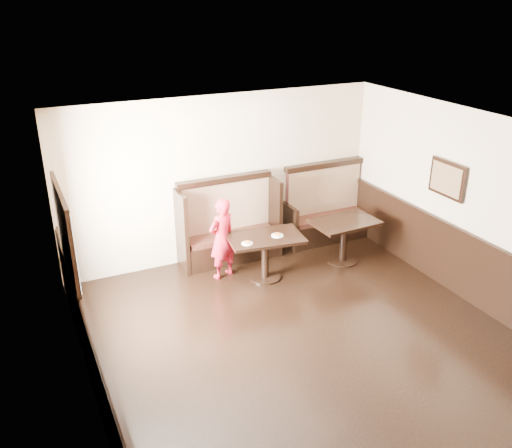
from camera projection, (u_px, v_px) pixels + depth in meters
ground at (331, 367)px, 6.73m from camera, size 7.00×7.00×0.00m
room_shell at (300, 315)px, 6.58m from camera, size 7.00×7.00×7.00m
booth_main at (228, 230)px, 9.25m from camera, size 1.75×0.72×1.45m
booth_neighbor at (326, 214)px, 10.03m from camera, size 1.65×0.72×1.45m
table_main at (265, 246)px, 8.58m from camera, size 1.26×0.89×0.74m
table_neighbor at (344, 231)px, 9.11m from camera, size 1.13×0.77×0.76m
child at (222, 239)px, 8.60m from camera, size 0.57×0.46×1.35m
pizza_plate_left at (247, 243)px, 8.26m from camera, size 0.18×0.18×0.03m
pizza_plate_right at (277, 235)px, 8.52m from camera, size 0.19×0.19×0.04m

